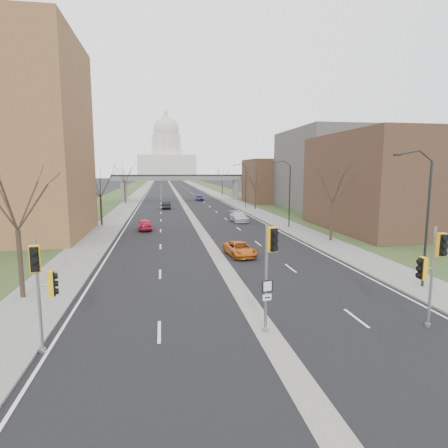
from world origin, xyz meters
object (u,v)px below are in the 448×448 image
object	(u,v)px
car_right_near	(240,249)
car_right_mid	(239,217)
car_left_far	(166,205)
signal_pole_median	(270,260)
car_left_near	(145,224)
signal_pole_right	(432,263)
car_right_far	(199,198)
signal_pole_left	(42,279)

from	to	relation	value
car_right_near	car_right_mid	distance (m)	22.30
car_left_far	car_right_mid	distance (m)	23.10
signal_pole_median	car_right_near	world-z (taller)	signal_pole_median
signal_pole_median	car_right_mid	size ratio (longest dim) A/B	1.01
car_left_near	car_left_far	distance (m)	26.49
signal_pole_right	car_right_near	xyz separation A→B (m)	(-5.72, 16.59, -2.61)
car_right_far	signal_pole_left	bearing A→B (deg)	-104.96
car_left_far	car_right_far	distance (m)	20.27
car_left_far	signal_pole_left	bearing A→B (deg)	83.26
car_right_mid	car_right_near	bearing A→B (deg)	-103.95
signal_pole_left	car_right_far	world-z (taller)	signal_pole_left
car_right_mid	car_left_near	bearing A→B (deg)	-159.45
signal_pole_left	signal_pole_right	bearing A→B (deg)	-13.89
car_left_far	car_right_mid	size ratio (longest dim) A/B	0.93
signal_pole_median	car_right_mid	world-z (taller)	signal_pole_median
signal_pole_median	car_left_near	bearing A→B (deg)	88.65
signal_pole_left	car_left_near	xyz separation A→B (m)	(2.64, 32.40, -2.48)
car_right_near	car_right_mid	world-z (taller)	car_right_mid
car_right_near	signal_pole_left	bearing A→B (deg)	-132.27
signal_pole_left	signal_pole_median	distance (m)	9.63
signal_pole_median	car_right_near	bearing A→B (deg)	69.31
signal_pole_right	car_right_mid	bearing A→B (deg)	95.50
car_right_mid	car_right_far	xyz separation A→B (m)	(-1.97, 39.06, -0.03)
car_right_mid	car_right_far	size ratio (longest dim) A/B	1.23
signal_pole_median	car_left_far	world-z (taller)	signal_pole_median
car_left_far	car_right_near	size ratio (longest dim) A/B	1.05
car_left_near	car_left_far	size ratio (longest dim) A/B	0.90
signal_pole_right	car_left_far	distance (m)	60.28
signal_pole_right	car_left_far	xyz separation A→B (m)	(-11.72, 59.08, -2.46)
car_left_near	car_left_far	xyz separation A→B (m)	(2.95, 26.33, 0.05)
signal_pole_left	car_right_near	size ratio (longest dim) A/B	1.09
signal_pole_left	signal_pole_median	bearing A→B (deg)	-10.70
car_left_far	car_right_far	bearing A→B (deg)	-115.90
car_left_near	signal_pole_right	bearing A→B (deg)	109.42
car_left_near	car_right_mid	xyz separation A→B (m)	(13.35, 5.70, 0.01)
car_left_far	car_right_far	xyz separation A→B (m)	(8.43, 18.43, -0.08)
car_left_far	car_right_near	bearing A→B (deg)	96.73
car_left_far	car_right_mid	bearing A→B (deg)	115.45
signal_pole_left	car_left_far	world-z (taller)	signal_pole_left
signal_pole_right	car_right_far	bearing A→B (deg)	95.97
car_left_near	car_left_far	world-z (taller)	car_left_far
car_right_mid	signal_pole_right	bearing A→B (deg)	-90.60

